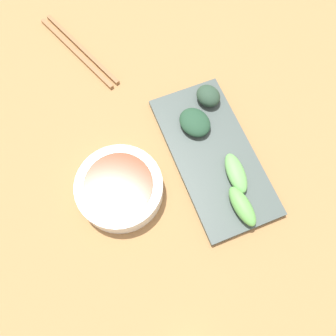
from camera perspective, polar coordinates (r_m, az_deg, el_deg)
The scene contains 8 objects.
tabletop at distance 0.65m, azimuth 1.17°, elevation 0.84°, with size 2.10×2.10×0.02m, color #A57847.
sauce_bowl at distance 0.61m, azimuth -7.80°, elevation -3.25°, with size 0.15×0.15×0.04m.
serving_plate at distance 0.64m, azimuth 7.33°, elevation 2.03°, with size 0.14×0.29×0.01m, color #43514C.
broccoli_leafy_0 at distance 0.68m, azimuth 6.51°, elevation 11.49°, with size 0.04×0.05×0.03m, color #2B4533.
broccoli_leafy_1 at distance 0.65m, azimuth 4.35°, elevation 7.35°, with size 0.05×0.06×0.02m, color #244830.
broccoli_stalk_2 at distance 0.62m, azimuth 10.89°, elevation -0.80°, with size 0.03×0.08×0.02m, color #67AF58.
broccoli_stalk_3 at distance 0.60m, azimuth 11.88°, elevation -6.05°, with size 0.03×0.07×0.03m, color #63B051.
chopsticks at distance 0.79m, azimuth -14.15°, elevation 17.87°, with size 0.11×0.22×0.01m.
Camera 1 is at (-0.10, -0.22, 0.61)m, focal length 37.81 mm.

